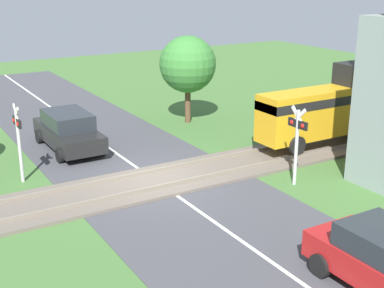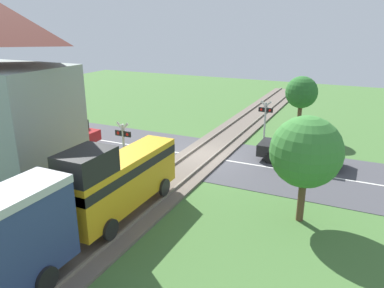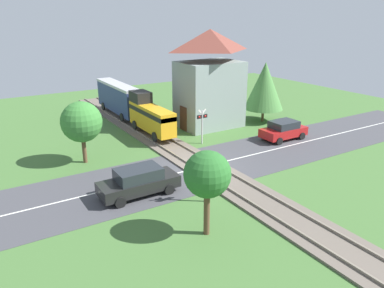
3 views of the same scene
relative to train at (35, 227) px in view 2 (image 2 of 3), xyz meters
The scene contains 12 objects.
ground_plane 12.12m from the train, 90.00° to the right, with size 60.00×60.00×0.00m, color #426B33.
road_surface 12.12m from the train, 90.00° to the right, with size 48.00×6.40×0.02m.
track_bed 12.11m from the train, 90.00° to the right, with size 2.80×48.00×0.24m.
train is the anchor object (origin of this frame).
car_near_crossing 14.43m from the train, 111.26° to the right, with size 4.45×1.90×1.59m.
car_far_side 13.66m from the train, 50.68° to the right, with size 3.79×1.90×1.53m.
crossing_signal_west_approach 16.19m from the train, 99.00° to the right, with size 0.90×0.18×2.77m.
crossing_signal_east_approach 8.34m from the train, 72.32° to the right, with size 0.90×0.18×2.77m.
station_building 7.44m from the train, 36.16° to the right, with size 5.71×4.17×8.38m.
pedestrian_by_station 4.64m from the train, 67.96° to the right, with size 0.39×0.39×1.59m.
tree_roadside_hedge 9.53m from the train, 132.08° to the right, with size 2.71×2.71×4.21m.
tree_beyond_track 19.14m from the train, 102.71° to the right, with size 2.11×2.11×4.04m.
Camera 2 is at (-8.09, 18.57, 7.50)m, focal length 35.00 mm.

